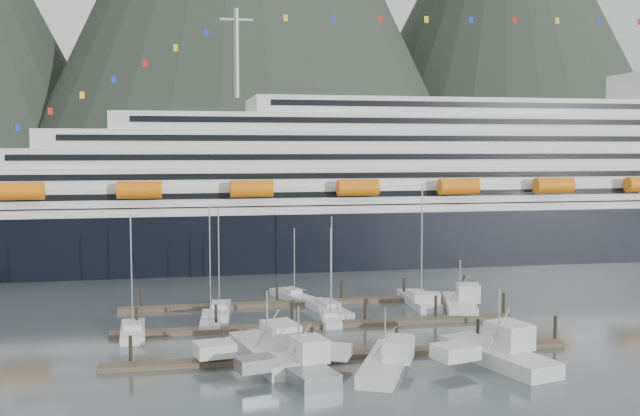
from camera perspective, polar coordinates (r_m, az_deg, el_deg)
The scene contains 17 objects.
ground at distance 88.02m, azimuth 3.51°, elevation -9.36°, with size 1600.00×1600.00×0.00m, color #485355.
cruise_ship at distance 147.23m, azimuth 9.45°, elevation 0.98°, with size 210.00×30.40×50.30m.
dock_near at distance 77.46m, azimuth 1.81°, elevation -11.08°, with size 48.18×2.28×3.20m.
dock_mid at distance 89.77m, azimuth -0.07°, elevation -8.87°, with size 48.18×2.28×3.20m.
dock_far at distance 102.25m, azimuth -1.48°, elevation -7.20°, with size 48.18×2.28×3.20m.
sailboat_a at distance 88.35m, azimuth -14.07°, elevation -9.15°, with size 3.01×9.26×14.39m.
sailboat_b at distance 92.09m, azimuth -8.31°, elevation -8.50°, with size 3.19×9.48×14.90m.
sailboat_c at distance 92.44m, azimuth 0.76°, elevation -8.42°, with size 3.24×8.49×12.05m.
sailboat_d at distance 97.23m, azimuth 0.62°, elevation -7.76°, with size 4.66×11.31×13.06m.
sailboat_e at distance 97.36m, azimuth -7.65°, elevation -7.78°, with size 3.52×9.74×14.04m.
sailboat_f at distance 105.94m, azimuth -2.19°, elevation -6.73°, with size 5.37×8.95×10.48m.
sailboat_g at distance 103.15m, azimuth 7.52°, elevation -7.05°, with size 3.39×12.03×17.04m.
trawler_a at distance 76.25m, azimuth -4.16°, elevation -10.83°, with size 10.75×14.67×7.83m.
trawler_b at distance 71.46m, azimuth -1.74°, elevation -11.93°, with size 9.18×11.71×7.26m.
trawler_c at distance 73.33m, azimuth 4.84°, elevation -11.55°, with size 10.85×13.31×6.67m.
trawler_d at distance 77.09m, azimuth 13.32°, elevation -10.74°, with size 11.20×14.38×8.26m.
trawler_e at distance 100.40m, azimuth 10.52°, elevation -7.14°, with size 9.35×11.70×7.23m.
Camera 1 is at (-21.67, -82.60, 21.30)m, focal length 42.00 mm.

